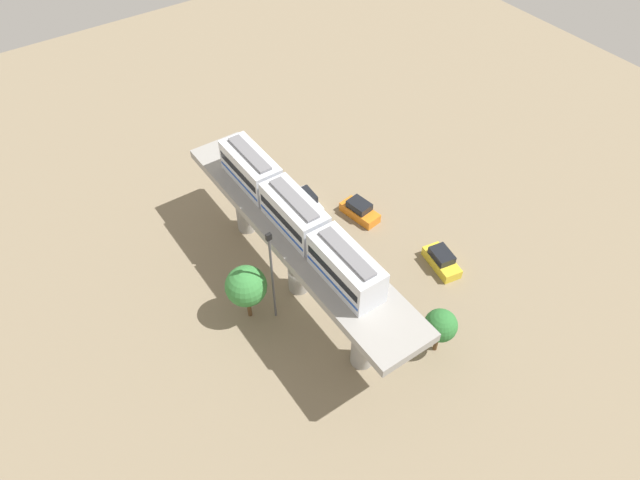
{
  "coord_description": "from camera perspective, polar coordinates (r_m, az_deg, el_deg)",
  "views": [
    {
      "loc": [
        -17.4,
        -28.33,
        41.43
      ],
      "look_at": [
        2.5,
        0.23,
        4.61
      ],
      "focal_mm": 32.41,
      "sensor_mm": 36.0,
      "label": 1
    }
  ],
  "objects": [
    {
      "name": "parked_car_white",
      "position": [
        59.93,
        -1.35,
        3.84
      ],
      "size": [
        2.09,
        4.31,
        1.76
      ],
      "rotation": [
        0.0,
        0.0,
        -0.07
      ],
      "color": "white",
      "rests_on": "ground"
    },
    {
      "name": "tree_mid_lot",
      "position": [
        48.43,
        -7.31,
        -4.55
      ],
      "size": [
        3.54,
        3.54,
        5.78
      ],
      "color": "brown",
      "rests_on": "ground"
    },
    {
      "name": "parked_car_yellow",
      "position": [
        55.4,
        11.92,
        -1.99
      ],
      "size": [
        2.52,
        4.45,
        1.76
      ],
      "rotation": [
        0.0,
        0.0,
        -0.18
      ],
      "color": "yellow",
      "rests_on": "ground"
    },
    {
      "name": "tree_near_viaduct",
      "position": [
        47.44,
        11.82,
        -8.27
      ],
      "size": [
        2.72,
        2.72,
        4.74
      ],
      "color": "brown",
      "rests_on": "ground"
    },
    {
      "name": "ground_plane",
      "position": [
        53.12,
        -2.08,
        -4.69
      ],
      "size": [
        120.0,
        120.0,
        0.0
      ],
      "primitive_type": "plane",
      "color": "#84755B"
    },
    {
      "name": "train",
      "position": [
        46.43,
        -2.53,
        2.62
      ],
      "size": [
        2.64,
        20.5,
        3.24
      ],
      "color": "silver",
      "rests_on": "viaduct"
    },
    {
      "name": "viaduct",
      "position": [
        48.72,
        -2.26,
        -0.41
      ],
      "size": [
        5.2,
        28.85,
        7.68
      ],
      "color": "#999691",
      "rests_on": "ground"
    },
    {
      "name": "signal_post",
      "position": [
        46.88,
        -4.76,
        -3.34
      ],
      "size": [
        0.44,
        0.28,
        10.28
      ],
      "color": "#4C4C51",
      "rests_on": "ground"
    },
    {
      "name": "parked_car_orange",
      "position": [
        59.04,
        3.93,
        2.91
      ],
      "size": [
        2.42,
        4.43,
        1.76
      ],
      "rotation": [
        0.0,
        0.0,
        0.15
      ],
      "color": "orange",
      "rests_on": "ground"
    }
  ]
}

